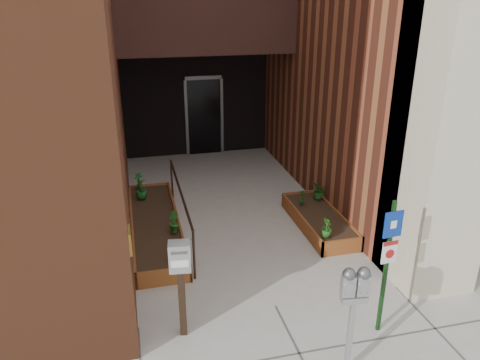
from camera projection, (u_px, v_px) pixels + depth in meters
ground at (275, 306)px, 6.93m from camera, size 80.00×80.00×0.00m
planter_left at (156, 227)px, 8.97m from camera, size 0.90×3.60×0.30m
planter_right at (319, 221)px, 9.21m from camera, size 0.80×2.20×0.30m
handrail at (180, 196)px, 8.80m from camera, size 0.04×3.34×0.90m
parking_meter at (355, 293)px, 5.33m from camera, size 0.34×0.17×1.48m
sign_post at (388, 255)px, 6.00m from camera, size 0.27×0.07×1.96m
payment_dropbox at (180, 270)px, 6.00m from camera, size 0.30×0.24×1.41m
shrub_left_a at (181, 251)px, 7.46m from camera, size 0.47×0.47×0.38m
shrub_left_b at (173, 222)px, 8.38m from camera, size 0.27×0.27×0.38m
shrub_left_c at (141, 189)px, 9.74m from camera, size 0.32×0.32×0.41m
shrub_left_d at (139, 181)px, 10.23m from camera, size 0.27×0.27×0.36m
shrub_right_a at (327, 228)px, 8.22m from camera, size 0.28×0.28×0.35m
shrub_right_b at (303, 196)px, 9.50m from camera, size 0.20×0.20×0.32m
shrub_right_c at (319, 191)px, 9.73m from camera, size 0.43×0.43×0.36m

